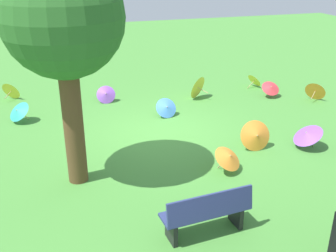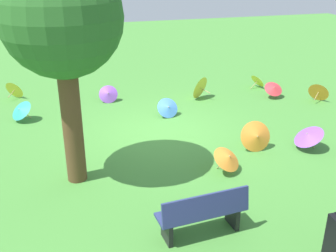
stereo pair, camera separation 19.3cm
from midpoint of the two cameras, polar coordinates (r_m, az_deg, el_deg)
The scene contains 14 objects.
ground at distance 11.21m, azimuth -0.40°, elevation -1.05°, with size 40.00×40.00×0.00m, color #478C38.
park_bench at distance 7.17m, azimuth 5.73°, elevation -12.13°, with size 1.63×0.61×0.90m.
shade_tree at distance 8.09m, azimuth -14.10°, elevation 14.22°, with size 2.37×2.37×4.69m.
parasol_purple_0 at distance 10.80m, azimuth 19.66°, elevation -1.24°, with size 0.72×0.78×0.65m.
parasol_teal_0 at distance 12.64m, azimuth -19.74°, elevation 2.16°, with size 0.86×0.88×0.63m.
parasol_orange_0 at distance 10.36m, azimuth 12.92°, elevation -1.44°, with size 0.82×0.77×0.78m.
parasol_blue_0 at distance 12.27m, azimuth 0.45°, elevation 2.63°, with size 0.69×0.65×0.58m.
parasol_yellow_0 at distance 14.82m, azimuth -20.43°, elevation 4.91°, with size 0.75×0.69×0.65m.
parasol_yellow_1 at distance 13.91m, azimuth 4.71°, elevation 5.53°, with size 0.85×0.78×0.81m.
parasol_yellow_2 at distance 15.45m, azimuth 13.00°, elevation 6.34°, with size 0.65×0.67×0.55m.
parasol_orange_2 at distance 9.19m, azimuth 9.06°, elevation -4.47°, with size 0.88×0.86×0.63m.
parasol_purple_2 at distance 13.65m, azimuth -8.05°, elevation 4.54°, with size 0.69×0.61×0.59m.
parasol_red_1 at distance 14.39m, azimuth 15.09°, elevation 5.18°, with size 0.65×0.60×0.57m.
parasol_orange_4 at distance 14.57m, azimuth 20.93°, elevation 4.62°, with size 0.75×0.80×0.69m.
Camera 2 is at (2.67, 9.88, 4.59)m, focal length 43.13 mm.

